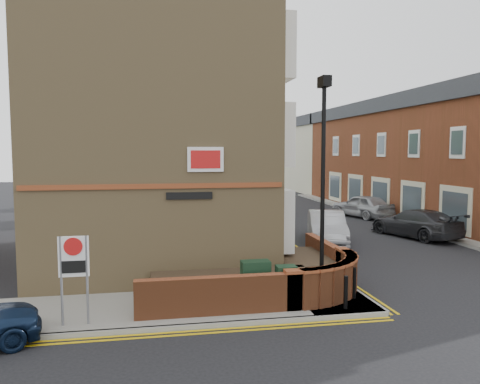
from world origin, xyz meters
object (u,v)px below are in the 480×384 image
utility_cabinet_large (255,282)px  zone_sign (74,264)px  lamppost (323,188)px  silver_car_near (327,227)px

utility_cabinet_large → zone_sign: zone_sign is taller
lamppost → silver_car_near: bearing=68.2°
utility_cabinet_large → silver_car_near: 9.92m
lamppost → utility_cabinet_large: bearing=177.0°
silver_car_near → zone_sign: bearing=-122.1°
zone_sign → utility_cabinet_large: bearing=9.7°
zone_sign → silver_car_near: zone_sign is taller
zone_sign → silver_car_near: size_ratio=0.48×
lamppost → zone_sign: bearing=-173.9°
lamppost → zone_sign: size_ratio=2.86×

